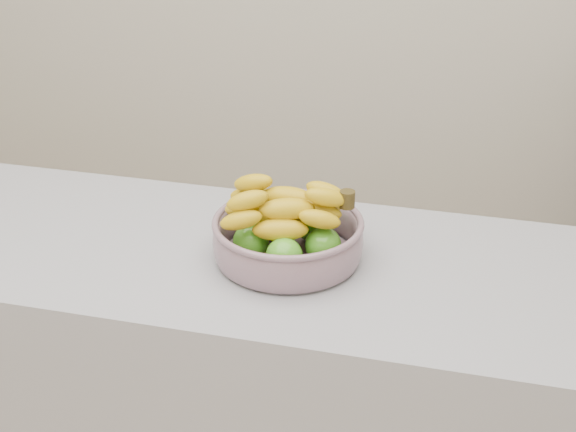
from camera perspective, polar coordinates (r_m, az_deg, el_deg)
name	(u,v)px	position (r m, az deg, el deg)	size (l,w,h in m)	color
counter	(214,410)	(2.00, -5.29, -13.56)	(2.00, 0.60, 0.90)	#A1A1A9
fruit_bowl	(288,235)	(1.66, -0.02, -1.35)	(0.32, 0.32, 0.16)	#8894A3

